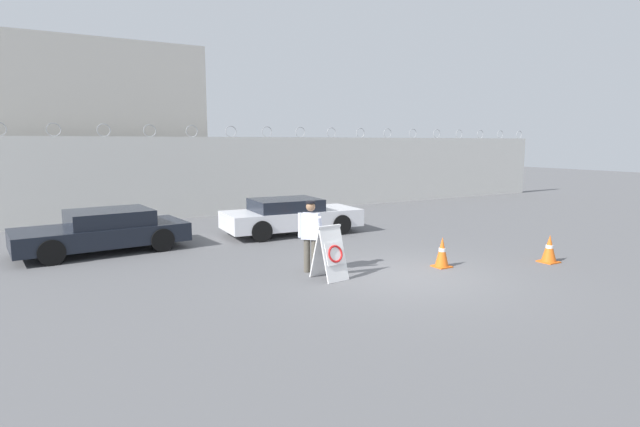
% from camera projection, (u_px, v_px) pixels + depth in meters
% --- Properties ---
extents(ground_plane, '(90.00, 90.00, 0.00)m').
position_uv_depth(ground_plane, '(406.00, 276.00, 11.25)').
color(ground_plane, '#5B5B5E').
extents(perimeter_wall, '(36.00, 0.30, 3.65)m').
position_uv_depth(perimeter_wall, '(232.00, 176.00, 20.58)').
color(perimeter_wall, silver).
rests_on(perimeter_wall, ground_plane).
extents(building_block, '(8.06, 6.09, 6.95)m').
position_uv_depth(building_block, '(97.00, 131.00, 21.95)').
color(building_block, beige).
rests_on(building_block, ground_plane).
extents(barricade_sign, '(0.65, 0.78, 1.19)m').
position_uv_depth(barricade_sign, '(330.00, 252.00, 10.90)').
color(barricade_sign, white).
rests_on(barricade_sign, ground_plane).
extents(security_guard, '(0.49, 0.62, 1.66)m').
position_uv_depth(security_guard, '(311.00, 233.00, 11.41)').
color(security_guard, '#514C42').
rests_on(security_guard, ground_plane).
extents(traffic_cone_near, '(0.38, 0.38, 0.73)m').
position_uv_depth(traffic_cone_near, '(442.00, 252.00, 11.97)').
color(traffic_cone_near, orange).
rests_on(traffic_cone_near, ground_plane).
extents(traffic_cone_mid, '(0.42, 0.42, 0.70)m').
position_uv_depth(traffic_cone_mid, '(549.00, 249.00, 12.45)').
color(traffic_cone_mid, orange).
rests_on(traffic_cone_mid, ground_plane).
extents(parked_car_front_coupe, '(4.53, 2.33, 1.14)m').
position_uv_depth(parked_car_front_coupe, '(104.00, 231.00, 13.65)').
color(parked_car_front_coupe, black).
rests_on(parked_car_front_coupe, ground_plane).
extents(parked_car_rear_sedan, '(4.52, 2.13, 1.16)m').
position_uv_depth(parked_car_rear_sedan, '(291.00, 216.00, 16.31)').
color(parked_car_rear_sedan, black).
rests_on(parked_car_rear_sedan, ground_plane).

